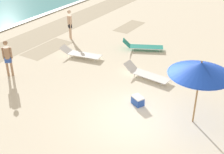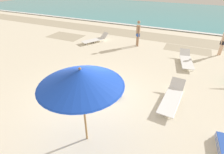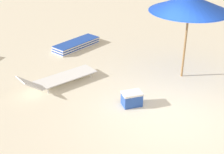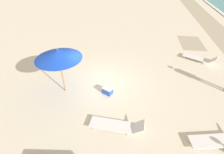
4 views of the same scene
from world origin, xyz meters
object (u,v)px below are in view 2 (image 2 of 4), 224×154
beachgoer_shoreline_child (138,32)px  beach_umbrella (81,78)px  sun_lounger_near_water_left (172,97)px  sun_lounger_near_water_right (95,39)px  beachgoer_wading_adult (224,40)px  sun_lounger_beside_umbrella (186,60)px  cooler_box (115,94)px

beachgoer_shoreline_child → beach_umbrella: bearing=150.7°
beach_umbrella → sun_lounger_near_water_left: bearing=55.2°
beach_umbrella → sun_lounger_near_water_right: bearing=118.1°
sun_lounger_near_water_right → sun_lounger_near_water_left: bearing=-8.6°
beachgoer_wading_adult → beachgoer_shoreline_child: same height
sun_lounger_beside_umbrella → beachgoer_wading_adult: bearing=38.8°
beach_umbrella → cooler_box: size_ratio=4.15×
beach_umbrella → beachgoer_wading_adult: 10.10m
sun_lounger_near_water_right → beachgoer_wading_adult: beachgoer_wading_adult is taller
sun_lounger_near_water_left → sun_lounger_near_water_right: bearing=146.3°
sun_lounger_beside_umbrella → sun_lounger_near_water_right: sun_lounger_near_water_right is taller
beach_umbrella → sun_lounger_near_water_left: size_ratio=1.08×
sun_lounger_near_water_left → beachgoer_shoreline_child: bearing=124.7°
sun_lounger_beside_umbrella → sun_lounger_near_water_left: size_ratio=1.00×
sun_lounger_near_water_left → cooler_box: 2.31m
beachgoer_shoreline_child → cooler_box: beachgoer_shoreline_child is taller
beachgoer_wading_adult → cooler_box: beachgoer_wading_adult is taller
beach_umbrella → sun_lounger_beside_umbrella: (2.28, 6.99, -2.01)m
beachgoer_wading_adult → beachgoer_shoreline_child: size_ratio=1.00×
beach_umbrella → beachgoer_wading_adult: (4.09, 9.16, -1.21)m
cooler_box → beach_umbrella: bearing=-152.1°
beachgoer_shoreline_child → beachgoer_wading_adult: bearing=-120.2°
beach_umbrella → beachgoer_shoreline_child: size_ratio=1.42×
beach_umbrella → sun_lounger_near_water_right: size_ratio=1.17×
sun_lounger_near_water_right → cooler_box: sun_lounger_near_water_right is taller
cooler_box → sun_lounger_near_water_right: bearing=61.8°
cooler_box → beachgoer_wading_adult: bearing=-5.7°
sun_lounger_beside_umbrella → sun_lounger_near_water_right: 6.61m
sun_lounger_near_water_right → beachgoer_shoreline_child: (3.10, 0.56, 0.78)m
sun_lounger_beside_umbrella → beachgoer_wading_adult: 2.93m
sun_lounger_near_water_left → beachgoer_wading_adult: 6.51m
beach_umbrella → sun_lounger_near_water_left: beach_umbrella is taller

